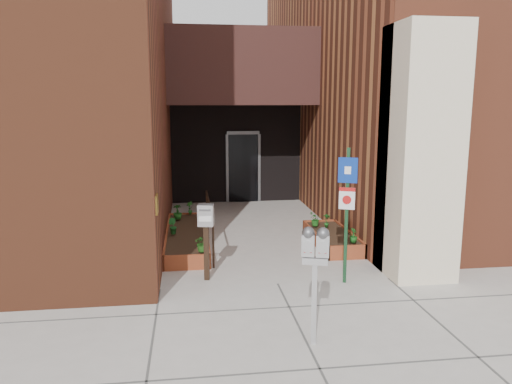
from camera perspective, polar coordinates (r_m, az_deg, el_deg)
name	(u,v)px	position (r m, az deg, el deg)	size (l,w,h in m)	color
ground	(278,284)	(8.74, 2.50, -10.45)	(80.00, 80.00, 0.00)	#9E9991
architecture	(231,35)	(15.11, -2.91, 17.47)	(20.00, 14.60, 10.00)	brown
planter_left	(187,238)	(11.14, -7.89, -5.21)	(0.90, 3.60, 0.30)	brown
planter_right	(332,239)	(11.09, 8.67, -5.30)	(0.80, 2.20, 0.30)	brown
handrail	(209,211)	(10.95, -5.36, -2.12)	(0.04, 3.34, 0.90)	black
parking_meter	(315,254)	(6.36, 6.78, -7.07)	(0.36, 0.22, 1.56)	#B5B5B7
sign_post	(347,201)	(8.54, 10.35, -1.04)	(0.30, 0.15, 2.34)	#14381E
payment_dropbox	(206,226)	(8.69, -5.73, -3.86)	(0.30, 0.24, 1.36)	black
shrub_left_a	(202,243)	(9.51, -6.14, -5.79)	(0.30, 0.30, 0.33)	#225418
shrub_left_b	(172,226)	(10.83, -9.53, -3.86)	(0.19, 0.19, 0.34)	#19591F
shrub_left_c	(178,212)	(12.14, -8.95, -2.24)	(0.20, 0.20, 0.36)	#1B5819
shrub_left_d	(190,208)	(12.62, -7.57, -1.81)	(0.18, 0.18, 0.33)	#1A5919
shrub_right_a	(353,235)	(10.23, 11.07, -4.88)	(0.17, 0.17, 0.30)	#174F16
shrub_right_b	(327,220)	(11.32, 8.10, -3.24)	(0.17, 0.17, 0.33)	#1A5E1C
shrub_right_c	(315,219)	(11.43, 6.78, -3.13)	(0.28, 0.28, 0.31)	#1D5F1B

